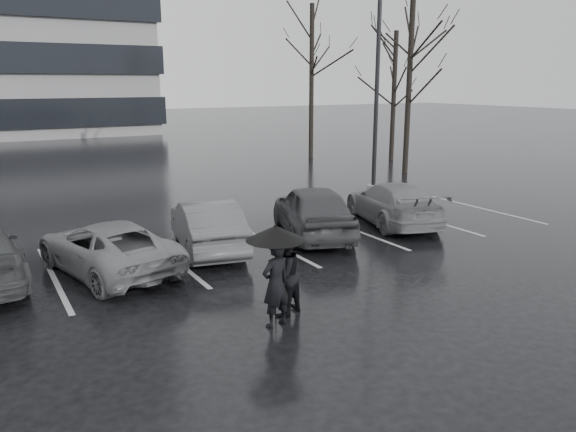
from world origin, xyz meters
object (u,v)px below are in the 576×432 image
at_px(car_east, 393,203).
at_px(lamp_post, 377,78).
at_px(pedestrian_left, 276,284).
at_px(car_main, 313,210).
at_px(tree_north, 311,83).
at_px(car_west_b, 107,247).
at_px(tree_ne, 394,97).
at_px(tree_east, 409,88).
at_px(pedestrian_right, 284,274).
at_px(car_west_a, 207,225).

xyz_separation_m(car_east, lamp_post, (2.93, 4.66, 3.81)).
bearing_deg(pedestrian_left, car_main, -139.31).
relative_size(car_main, tree_north, 0.52).
bearing_deg(car_west_b, pedestrian_left, 100.06).
relative_size(pedestrian_left, tree_ne, 0.23).
xyz_separation_m(tree_east, tree_ne, (2.50, 4.00, -0.50)).
bearing_deg(pedestrian_left, tree_east, -149.28).
bearing_deg(tree_north, tree_east, -81.87).
bearing_deg(car_west_b, car_east, 168.92).
bearing_deg(pedestrian_right, tree_east, -162.91).
relative_size(car_west_a, tree_east, 0.51).
relative_size(car_east, lamp_post, 0.46).
bearing_deg(car_main, pedestrian_left, 70.82).
relative_size(car_west_b, pedestrian_right, 2.71).
height_order(car_west_a, tree_ne, tree_ne).
xyz_separation_m(pedestrian_right, tree_north, (12.49, 18.92, 3.46)).
distance_m(car_west_a, car_east, 6.09).
distance_m(car_west_b, tree_ne, 21.97).
height_order(car_main, car_east, car_main).
relative_size(car_main, pedestrian_right, 2.76).
height_order(car_west_a, car_west_b, car_west_a).
bearing_deg(tree_east, tree_ne, 57.99).
height_order(car_main, lamp_post, lamp_post).
distance_m(car_west_b, pedestrian_left, 4.95).
relative_size(car_main, pedestrian_left, 2.74).
bearing_deg(pedestrian_right, pedestrian_left, 21.17).
distance_m(car_west_b, pedestrian_right, 4.76).
xyz_separation_m(car_main, tree_ne, (12.50, 11.44, 2.75)).
xyz_separation_m(car_west_a, pedestrian_right, (-0.32, -4.64, 0.13)).
height_order(car_main, car_west_b, car_main).
relative_size(tree_east, tree_ne, 1.14).
bearing_deg(lamp_post, pedestrian_left, -135.65).
xyz_separation_m(car_main, tree_north, (9.00, 14.44, 3.50)).
bearing_deg(lamp_post, car_west_a, -153.63).
bearing_deg(tree_east, car_east, -133.48).
bearing_deg(pedestrian_left, car_west_b, -77.77).
bearing_deg(tree_east, car_west_b, -153.84).
relative_size(car_west_a, car_east, 0.91).
height_order(pedestrian_right, tree_ne, tree_ne).
bearing_deg(car_east, tree_east, -116.71).
relative_size(car_main, tree_east, 0.55).
bearing_deg(car_west_b, tree_ne, -160.33).
distance_m(lamp_post, tree_ne, 9.57).
distance_m(car_west_b, tree_north, 21.24).
bearing_deg(car_east, lamp_post, -105.39).
bearing_deg(tree_ne, car_east, -129.88).
bearing_deg(car_east, car_west_a, 14.98).
bearing_deg(tree_ne, tree_east, -122.01).
xyz_separation_m(car_west_a, tree_east, (13.17, 7.28, 3.33)).
distance_m(car_west_a, lamp_post, 10.75).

